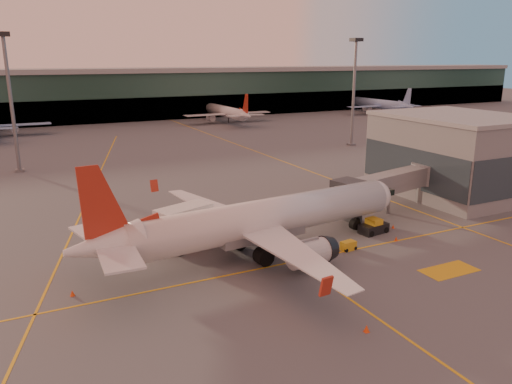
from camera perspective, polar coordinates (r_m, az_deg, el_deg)
name	(u,v)px	position (r m, az deg, el deg)	size (l,w,h in m)	color
ground	(277,290)	(47.88, 2.39, -11.09)	(600.00, 600.00, 0.00)	#4C4F54
taxi_markings	(109,190)	(85.82, -16.49, 0.23)	(100.12, 173.00, 0.01)	gold
terminal	(75,96)	(181.01, -20.03, 10.31)	(400.00, 20.00, 17.60)	#19382D
gate_building	(455,155)	(85.09, 21.83, 3.99)	(18.40, 22.40, 12.60)	slate
mast_west_near	(10,93)	(103.78, -26.30, 10.13)	(2.40, 2.40, 25.60)	slate
mast_east_near	(354,84)	(125.32, 11.15, 11.97)	(2.40, 2.40, 25.60)	slate
distant_aircraft_row	(10,135)	(157.02, -26.32, 5.83)	(290.00, 34.00, 13.00)	#86AAE0
main_airplane	(258,221)	(54.40, 0.21, -3.33)	(39.97, 36.09, 12.06)	silver
jet_bridge	(395,183)	(72.47, 15.57, 0.95)	(20.92, 7.58, 5.94)	slate
catering_truck	(185,225)	(57.06, -8.13, -3.73)	(7.02, 4.77, 5.02)	#B32519
gpu_cart	(348,246)	(57.80, 10.51, -6.07)	(1.87, 1.26, 1.02)	gold
pushback_tug	(374,227)	(63.82, 13.30, -3.92)	(3.86, 2.43, 1.87)	black
cone_nose	(393,227)	(66.30, 15.40, -3.82)	(0.38, 0.38, 0.48)	#F3440C
cone_tail	(72,293)	(49.54, -20.25, -10.79)	(0.44, 0.44, 0.56)	#F3440C
cone_wing_right	(367,329)	(42.05, 12.52, -14.99)	(0.48, 0.48, 0.61)	#F3440C
cone_fwd	(396,239)	(61.96, 15.72, -5.17)	(0.41, 0.41, 0.52)	#F3440C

